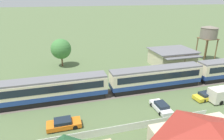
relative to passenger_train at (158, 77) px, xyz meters
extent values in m
plane|color=#566B42|center=(-6.65, 0.42, -2.24)|extent=(600.00, 600.00, 0.00)
cylinder|color=black|center=(12.10, -0.72, -1.79)|extent=(0.90, 0.18, 0.90)
cylinder|color=black|center=(12.10, 0.72, -1.79)|extent=(0.90, 0.18, 0.90)
cube|color=#234293|center=(-0.26, 0.00, -0.94)|extent=(17.08, 2.91, 0.80)
cube|color=beige|center=(-0.26, 0.00, 0.48)|extent=(17.08, 2.91, 2.04)
cube|color=#192330|center=(-0.26, 0.00, 0.58)|extent=(15.72, 2.95, 1.14)
cube|color=slate|center=(-0.26, 0.00, 1.65)|extent=(17.08, 2.74, 0.30)
cube|color=black|center=(-0.26, 0.00, -1.78)|extent=(16.40, 2.50, 0.88)
cylinder|color=black|center=(5.38, -0.72, -1.79)|extent=(0.90, 0.18, 0.90)
cylinder|color=black|center=(5.38, 0.72, -1.79)|extent=(0.90, 0.18, 0.90)
cylinder|color=black|center=(-5.90, -0.72, -1.79)|extent=(0.90, 0.18, 0.90)
cylinder|color=black|center=(-5.90, 0.72, -1.79)|extent=(0.90, 0.18, 0.90)
cube|color=#234293|center=(-18.26, 0.00, -0.94)|extent=(17.08, 2.91, 0.80)
cube|color=beige|center=(-18.26, 0.00, 0.48)|extent=(17.08, 2.91, 2.04)
cube|color=#192330|center=(-18.26, 0.00, 0.58)|extent=(15.72, 2.95, 1.14)
cube|color=slate|center=(-18.26, 0.00, 1.65)|extent=(17.08, 2.74, 0.30)
cube|color=black|center=(-18.26, 0.00, -1.78)|extent=(16.40, 2.50, 0.88)
cylinder|color=black|center=(-12.62, -0.72, -1.79)|extent=(0.90, 0.18, 0.90)
cylinder|color=black|center=(-12.62, 0.72, -1.79)|extent=(0.90, 0.18, 0.90)
cylinder|color=black|center=(-23.90, -0.72, -1.79)|extent=(0.90, 0.18, 0.90)
cylinder|color=black|center=(-23.90, 0.72, -1.79)|extent=(0.90, 0.18, 0.90)
cube|color=#665B51|center=(0.15, 0.00, -2.24)|extent=(116.48, 3.60, 0.01)
cube|color=#4C4238|center=(0.15, -0.72, -2.22)|extent=(116.48, 0.12, 0.04)
cube|color=#4C4238|center=(0.15, 0.72, -2.22)|extent=(116.48, 0.12, 0.04)
cube|color=beige|center=(9.51, 10.70, -0.40)|extent=(9.17, 7.41, 3.68)
cube|color=slate|center=(9.51, 10.70, 1.54)|extent=(9.91, 8.01, 0.20)
cube|color=slate|center=(9.51, 6.19, 1.04)|extent=(8.81, 1.60, 0.16)
cylinder|color=brown|center=(9.51, 5.59, -0.64)|extent=(0.14, 0.14, 3.20)
cylinder|color=brown|center=(21.73, 13.37, 0.61)|extent=(0.28, 0.28, 5.70)
cylinder|color=brown|center=(18.45, 13.37, 0.61)|extent=(0.28, 0.28, 5.70)
cylinder|color=brown|center=(21.73, 10.09, 0.61)|extent=(0.28, 0.28, 5.70)
cylinder|color=brown|center=(18.45, 10.09, 0.61)|extent=(0.28, 0.28, 5.70)
cube|color=brown|center=(20.09, 11.73, 3.54)|extent=(3.78, 3.78, 0.16)
cylinder|color=slate|center=(20.09, 11.73, 4.94)|extent=(4.09, 4.09, 2.64)
cone|color=slate|center=(20.09, 11.73, 6.51)|extent=(4.29, 4.29, 0.50)
pyramid|color=#9E2D23|center=(-4.34, -17.43, 2.15)|extent=(9.70, 7.05, 1.70)
cube|color=white|center=(-15.71, -10.23, -1.72)|extent=(35.72, 0.06, 1.05)
cube|color=orange|center=(-17.11, -7.25, -1.78)|extent=(4.33, 1.91, 0.58)
cube|color=#192330|center=(-17.24, -7.25, -1.27)|extent=(2.17, 1.64, 0.44)
cylinder|color=black|center=(-15.78, -8.10, -1.93)|extent=(0.62, 0.20, 0.62)
cylinder|color=black|center=(-15.77, -6.40, -1.93)|extent=(0.62, 0.20, 0.62)
cylinder|color=black|center=(-18.46, -8.10, -1.93)|extent=(0.62, 0.20, 0.62)
cylinder|color=black|center=(-18.45, -6.40, -1.93)|extent=(0.62, 0.20, 0.62)
cube|color=white|center=(-3.05, -6.97, -1.79)|extent=(1.81, 4.27, 0.58)
cube|color=#192330|center=(-3.04, -7.09, -1.28)|extent=(1.53, 2.14, 0.45)
cylinder|color=black|center=(-2.29, -5.64, -1.93)|extent=(0.62, 0.20, 0.62)
cylinder|color=black|center=(-3.84, -5.66, -1.93)|extent=(0.62, 0.20, 0.62)
cylinder|color=black|center=(-2.25, -8.27, -1.93)|extent=(0.62, 0.20, 0.62)
cylinder|color=black|center=(-3.80, -8.29, -1.93)|extent=(0.62, 0.20, 0.62)
cube|color=yellow|center=(5.91, -6.00, -1.78)|extent=(4.66, 2.21, 0.59)
cube|color=#192330|center=(5.77, -6.01, -1.26)|extent=(2.38, 1.77, 0.45)
cylinder|color=black|center=(7.37, -6.72, -1.93)|extent=(0.62, 0.20, 0.62)
cylinder|color=black|center=(7.24, -5.06, -1.93)|extent=(0.62, 0.20, 0.62)
cylinder|color=black|center=(4.58, -6.94, -1.93)|extent=(0.62, 0.20, 0.62)
cylinder|color=black|center=(4.45, -5.29, -1.93)|extent=(0.62, 0.20, 0.62)
cube|color=silver|center=(7.55, -7.32, -0.97)|extent=(4.23, 2.09, 2.11)
cylinder|color=black|center=(6.65, -8.24, -1.84)|extent=(0.80, 0.26, 0.80)
cylinder|color=black|center=(6.65, -6.41, -1.84)|extent=(0.80, 0.26, 0.80)
cylinder|color=brown|center=(-16.07, 17.31, -0.82)|extent=(0.38, 0.38, 2.85)
sphere|color=#427F3D|center=(-16.07, 17.31, 2.02)|extent=(4.73, 4.73, 4.73)
camera|label=1|loc=(-17.12, -29.70, 13.78)|focal=32.00mm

